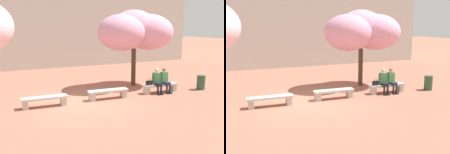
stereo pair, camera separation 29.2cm
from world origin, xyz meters
The scene contains 10 objects.
ground_plane centered at (0.00, 0.00, 0.00)m, with size 100.00×100.00×0.00m, color #9E604C.
building_facade centered at (0.00, 11.96, 3.59)m, with size 28.00×4.00×7.19m, color #B7B2A8.
stone_bench_near_west centered at (-1.48, 0.00, 0.31)m, with size 1.95×0.51×0.45m.
stone_bench_center centered at (1.48, 0.00, 0.31)m, with size 1.95×0.51×0.45m.
stone_bench_near_east centered at (4.45, 0.00, 0.31)m, with size 1.95×0.51×0.45m.
person_seated_left centered at (4.20, -0.05, 0.70)m, with size 0.51×0.71×1.29m.
person_seated_right centered at (4.69, -0.05, 0.70)m, with size 0.51×0.69×1.29m.
handbag centered at (3.76, 0.00, 0.58)m, with size 0.30×0.15×0.34m.
cherry_tree_main centered at (3.99, 1.86, 3.12)m, with size 4.40×2.95×4.27m.
trash_bin centered at (6.83, -0.39, 0.39)m, with size 0.44×0.44×0.78m, color #2D5133.
Camera 2 is at (-3.09, -11.10, 3.48)m, focal length 42.00 mm.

